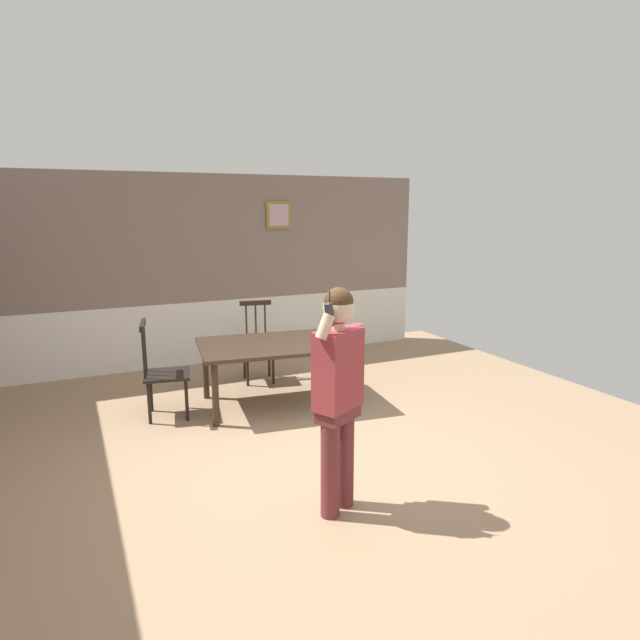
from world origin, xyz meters
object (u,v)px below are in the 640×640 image
object	(u,v)px
chair_near_window	(163,372)
chair_by_doorway	(258,344)
dining_table	(274,349)
person_figure	(339,387)

from	to	relation	value
chair_near_window	chair_by_doorway	distance (m)	1.53
chair_near_window	chair_by_doorway	bearing A→B (deg)	130.88
dining_table	chair_near_window	distance (m)	1.22
dining_table	chair_by_doorway	world-z (taller)	chair_by_doorway
dining_table	chair_near_window	xyz separation A→B (m)	(-1.20, 0.15, -0.15)
chair_by_doorway	person_figure	xyz separation A→B (m)	(-0.48, -3.23, 0.48)
dining_table	chair_near_window	size ratio (longest dim) A/B	1.69
chair_near_window	person_figure	world-z (taller)	person_figure
dining_table	person_figure	bearing A→B (deg)	-98.80
chair_near_window	chair_by_doorway	world-z (taller)	chair_near_window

